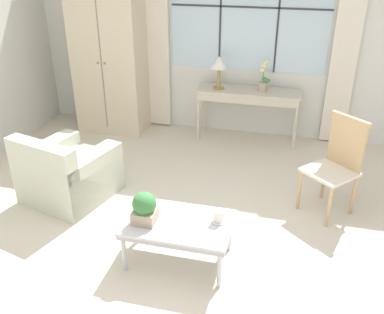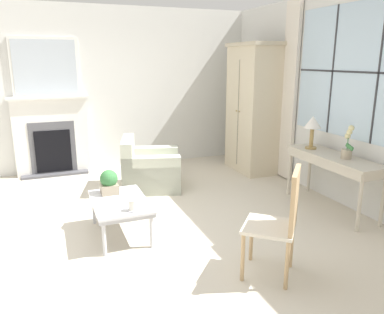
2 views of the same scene
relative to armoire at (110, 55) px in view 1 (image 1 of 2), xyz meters
The scene contains 11 objects.
ground_plane 3.44m from the armoire, 54.89° to the right, with size 14.00×14.00×0.00m, color beige.
wall_back_windowed 1.94m from the armoire, 10.67° to the left, with size 7.20×0.14×2.80m.
armoire is the anchor object (origin of this frame).
console_table 2.02m from the armoire, ahead, with size 1.40×0.43×0.73m.
table_lamp 1.55m from the armoire, ahead, with size 0.23×0.23×0.45m.
potted_orchid 2.15m from the armoire, ahead, with size 0.16×0.13×0.42m.
armchair_upholstered 2.11m from the armoire, 81.51° to the right, with size 1.00×1.02×0.77m.
side_chair_wooden 3.43m from the armoire, 25.65° to the right, with size 0.62×0.62×1.01m.
coffee_table 3.24m from the armoire, 56.87° to the right, with size 0.92×0.58×0.41m.
potted_plant_small 3.12m from the armoire, 61.78° to the right, with size 0.20×0.20×0.28m.
pillar_candle 3.35m from the armoire, 51.31° to the right, with size 0.12×0.12×0.13m.
Camera 1 is at (0.68, -2.84, 2.55)m, focal length 40.00 mm.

